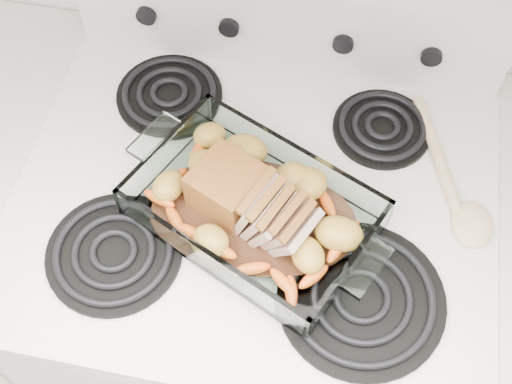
# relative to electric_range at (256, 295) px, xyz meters

# --- Properties ---
(electric_range) EXTENTS (0.78, 0.70, 1.12)m
(electric_range) POSITION_rel_electric_range_xyz_m (0.00, 0.00, 0.00)
(electric_range) COLOR silver
(electric_range) RESTS_ON ground
(baking_dish) EXTENTS (0.35, 0.23, 0.07)m
(baking_dish) POSITION_rel_electric_range_xyz_m (0.01, -0.06, 0.48)
(baking_dish) COLOR white
(baking_dish) RESTS_ON electric_range
(pork_roast) EXTENTS (0.20, 0.10, 0.08)m
(pork_roast) POSITION_rel_electric_range_xyz_m (-0.01, -0.06, 0.51)
(pork_roast) COLOR #985C20
(pork_roast) RESTS_ON baking_dish
(roast_vegetables) EXTENTS (0.36, 0.20, 0.04)m
(roast_vegetables) POSITION_rel_electric_range_xyz_m (0.00, -0.03, 0.49)
(roast_vegetables) COLOR #CC5110
(roast_vegetables) RESTS_ON baking_dish
(wooden_spoon) EXTENTS (0.14, 0.28, 0.02)m
(wooden_spoon) POSITION_rel_electric_range_xyz_m (0.32, 0.05, 0.46)
(wooden_spoon) COLOR #D9BB8B
(wooden_spoon) RESTS_ON electric_range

